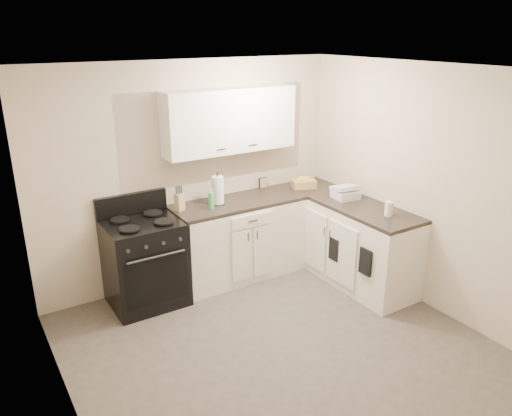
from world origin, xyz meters
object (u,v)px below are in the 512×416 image
wicker_basket (304,184)px  stove (145,263)px  paper_towel (218,190)px  countertop_grill (346,194)px  knife_block (180,202)px

wicker_basket → stove: bearing=-179.0°
paper_towel → countertop_grill: paper_towel is taller
paper_towel → countertop_grill: 1.48m
wicker_basket → paper_towel: bearing=179.0°
knife_block → wicker_basket: (1.64, -0.04, -0.05)m
knife_block → countertop_grill: 1.91m
wicker_basket → countertop_grill: 0.61m
paper_towel → countertop_grill: size_ratio=1.20×
stove → countertop_grill: size_ratio=3.51×
stove → paper_towel: size_ratio=2.92×
knife_block → paper_towel: 0.46m
knife_block → wicker_basket: knife_block is taller
countertop_grill → paper_towel: bearing=163.6°
wicker_basket → countertop_grill: (0.16, -0.59, 0.00)m
stove → countertop_grill: 2.39m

